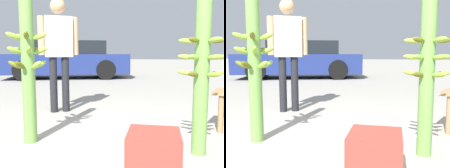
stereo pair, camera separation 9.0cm
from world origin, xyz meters
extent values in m
plane|color=#9E998E|center=(0.00, 0.00, 0.00)|extent=(80.00, 80.00, 0.00)
cylinder|color=#6B9E47|center=(-0.82, 0.32, 0.76)|extent=(0.13, 0.13, 1.52)
ellipsoid|color=#84B238|center=(-0.80, 0.45, 1.05)|extent=(0.07, 0.16, 0.09)
ellipsoid|color=#84B238|center=(-0.93, 0.38, 1.05)|extent=(0.16, 0.11, 0.09)
ellipsoid|color=#84B238|center=(-0.91, 0.23, 1.05)|extent=(0.14, 0.14, 0.09)
ellipsoid|color=#5D6216|center=(-0.76, 0.21, 1.05)|extent=(0.11, 0.16, 0.09)
ellipsoid|color=#84B238|center=(-0.69, 0.34, 1.05)|extent=(0.15, 0.07, 0.09)
ellipsoid|color=#84B238|center=(-0.94, 0.36, 0.92)|extent=(0.16, 0.10, 0.10)
ellipsoid|color=#84B238|center=(-0.89, 0.22, 0.92)|extent=(0.13, 0.15, 0.10)
ellipsoid|color=#84B238|center=(-0.75, 0.22, 0.92)|extent=(0.12, 0.15, 0.10)
ellipsoid|color=#84B238|center=(-0.70, 0.36, 0.92)|extent=(0.16, 0.09, 0.10)
ellipsoid|color=#5D6216|center=(-0.81, 0.45, 0.92)|extent=(0.05, 0.15, 0.10)
ellipsoid|color=#5D6216|center=(-0.83, 0.20, 0.78)|extent=(0.06, 0.15, 0.11)
ellipsoid|color=#84B238|center=(-0.70, 0.27, 0.78)|extent=(0.16, 0.10, 0.11)
ellipsoid|color=#84B238|center=(-0.74, 0.42, 0.78)|extent=(0.13, 0.14, 0.11)
ellipsoid|color=#84B238|center=(-0.88, 0.43, 0.78)|extent=(0.12, 0.15, 0.11)
ellipsoid|color=#5D6216|center=(-0.94, 0.29, 0.78)|extent=(0.16, 0.08, 0.11)
cylinder|color=#6B9E47|center=(0.81, 0.32, 0.75)|extent=(0.13, 0.13, 1.49)
ellipsoid|color=#84B238|center=(0.88, 0.20, 1.00)|extent=(0.12, 0.15, 0.06)
ellipsoid|color=#5D6216|center=(0.94, 0.35, 1.00)|extent=(0.16, 0.08, 0.06)
ellipsoid|color=#84B238|center=(0.81, 0.45, 1.00)|extent=(0.05, 0.16, 0.06)
ellipsoid|color=#84B238|center=(0.68, 0.37, 1.00)|extent=(0.16, 0.10, 0.06)
ellipsoid|color=#5D6216|center=(0.72, 0.21, 1.00)|extent=(0.13, 0.15, 0.06)
ellipsoid|color=#84B238|center=(0.94, 0.36, 0.86)|extent=(0.16, 0.08, 0.06)
ellipsoid|color=#84B238|center=(0.81, 0.45, 0.86)|extent=(0.05, 0.16, 0.06)
ellipsoid|color=#84B238|center=(0.68, 0.37, 0.86)|extent=(0.16, 0.09, 0.06)
ellipsoid|color=#84B238|center=(0.72, 0.21, 0.86)|extent=(0.13, 0.15, 0.06)
ellipsoid|color=#84B238|center=(0.88, 0.21, 0.86)|extent=(0.12, 0.15, 0.06)
ellipsoid|color=#84B238|center=(0.88, 0.21, 0.72)|extent=(0.12, 0.15, 0.06)
ellipsoid|color=#84B238|center=(0.93, 0.36, 0.72)|extent=(0.16, 0.09, 0.06)
ellipsoid|color=#84B238|center=(0.81, 0.45, 0.72)|extent=(0.05, 0.16, 0.06)
ellipsoid|color=#84B238|center=(0.68, 0.36, 0.72)|extent=(0.16, 0.09, 0.06)
ellipsoid|color=#5D6216|center=(0.72, 0.21, 0.72)|extent=(0.13, 0.15, 0.06)
cylinder|color=black|center=(-1.12, 1.60, 0.42)|extent=(0.15, 0.15, 0.84)
cylinder|color=black|center=(-0.97, 1.69, 0.42)|extent=(0.15, 0.15, 0.84)
cube|color=white|center=(-1.05, 1.64, 1.14)|extent=(0.44, 0.35, 0.60)
cylinder|color=tan|center=(-1.27, 1.52, 1.15)|extent=(0.13, 0.13, 0.57)
cylinder|color=tan|center=(-0.82, 1.76, 1.15)|extent=(0.13, 0.13, 0.57)
sphere|color=tan|center=(-1.05, 1.64, 1.59)|extent=(0.23, 0.23, 0.23)
cylinder|color=#99754C|center=(1.14, 0.98, 0.22)|extent=(0.06, 0.06, 0.43)
cube|color=navy|center=(-2.92, 6.79, 0.53)|extent=(4.77, 3.04, 0.69)
cube|color=black|center=(-2.75, 6.85, 1.11)|extent=(2.82, 2.27, 0.47)
cylinder|color=black|center=(-3.98, 5.62, 0.34)|extent=(0.71, 0.41, 0.68)
cylinder|color=black|center=(-4.48, 7.09, 0.34)|extent=(0.71, 0.41, 0.68)
cylinder|color=black|center=(-1.36, 6.50, 0.34)|extent=(0.71, 0.41, 0.68)
cylinder|color=black|center=(-1.86, 7.97, 0.34)|extent=(0.71, 0.41, 0.68)
cube|color=#B2382D|center=(0.42, -0.26, 0.18)|extent=(0.36, 0.36, 0.36)
camera|label=1|loc=(0.44, -1.92, 0.89)|focal=40.00mm
camera|label=2|loc=(0.53, -1.91, 0.89)|focal=40.00mm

